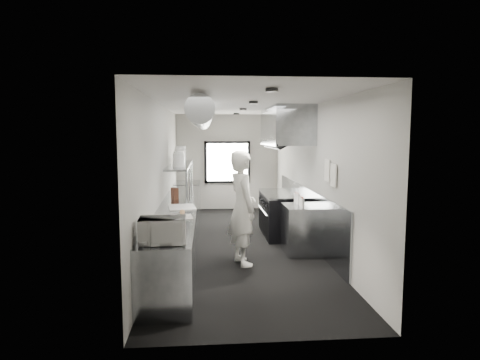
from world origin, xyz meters
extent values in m
cube|color=black|center=(0.00, 0.00, 0.00)|extent=(3.00, 8.00, 0.01)
cube|color=beige|center=(0.00, 0.00, 2.80)|extent=(3.00, 8.00, 0.01)
cube|color=#B1AFA8|center=(0.00, 4.00, 1.40)|extent=(3.00, 0.02, 2.80)
cube|color=#B1AFA8|center=(0.00, -4.00, 1.40)|extent=(3.00, 0.02, 2.80)
cube|color=#B1AFA8|center=(-1.50, 0.00, 1.40)|extent=(0.02, 8.00, 2.80)
cube|color=#B1AFA8|center=(1.50, 0.00, 1.40)|extent=(0.02, 8.00, 2.80)
cube|color=gray|center=(1.48, 0.30, 0.55)|extent=(0.03, 5.50, 1.10)
cylinder|color=#989DA1|center=(-0.70, 0.40, 2.55)|extent=(0.40, 6.40, 0.40)
cube|color=white|center=(0.00, 3.96, 1.40)|extent=(1.20, 0.03, 1.10)
cube|color=black|center=(0.00, 3.98, 1.98)|extent=(1.36, 0.03, 0.08)
cube|color=black|center=(0.00, 3.98, 0.82)|extent=(1.36, 0.03, 0.08)
cube|color=black|center=(-0.64, 3.98, 1.40)|extent=(0.08, 0.03, 1.25)
cube|color=black|center=(0.64, 3.98, 1.40)|extent=(0.08, 0.03, 1.25)
cube|color=gray|center=(1.10, 0.70, 2.40)|extent=(0.80, 2.20, 0.80)
cube|color=gray|center=(0.72, 0.70, 2.01)|extent=(0.05, 2.20, 0.05)
cube|color=black|center=(1.02, 0.70, 2.06)|extent=(0.50, 2.10, 0.28)
cube|color=gray|center=(-1.15, -0.50, 0.45)|extent=(0.70, 6.00, 0.90)
cube|color=gray|center=(-1.20, 1.00, 1.55)|extent=(0.45, 3.00, 0.04)
cylinder|color=gray|center=(-1.00, -0.40, 1.22)|extent=(0.04, 0.04, 0.66)
cylinder|color=gray|center=(-1.00, 1.00, 1.22)|extent=(0.04, 0.04, 0.66)
cylinder|color=gray|center=(-1.00, 2.40, 1.22)|extent=(0.04, 0.04, 0.66)
cube|color=black|center=(1.05, 0.70, 0.45)|extent=(0.85, 1.60, 0.90)
cube|color=gray|center=(1.05, 0.70, 0.92)|extent=(0.85, 1.60, 0.04)
cube|color=gray|center=(0.64, 0.70, 0.45)|extent=(0.03, 1.55, 0.80)
cylinder|color=gray|center=(0.61, 0.70, 0.55)|extent=(0.03, 1.30, 0.03)
cube|color=gray|center=(1.15, -0.70, 0.45)|extent=(0.65, 0.80, 0.90)
cube|color=gray|center=(-1.15, 3.20, 0.45)|extent=(0.70, 1.20, 0.90)
cube|color=white|center=(1.47, -1.20, 1.60)|extent=(0.02, 0.28, 0.38)
cube|color=white|center=(1.47, -1.55, 1.55)|extent=(0.02, 0.28, 0.38)
imported|color=white|center=(-0.02, -1.27, 0.98)|extent=(0.65, 0.81, 1.95)
imported|color=white|center=(-1.16, -3.18, 1.06)|extent=(0.54, 0.43, 0.31)
cylinder|color=#A2AB9E|center=(-1.29, -2.36, 0.95)|extent=(0.19, 0.19, 0.10)
cylinder|color=#A2AB9E|center=(-1.26, -2.50, 0.95)|extent=(0.13, 0.13, 0.09)
cube|color=silver|center=(-1.03, -1.63, 0.91)|extent=(0.40, 0.48, 0.01)
cylinder|color=white|center=(-1.02, -1.49, 0.91)|extent=(0.24, 0.24, 0.02)
sphere|color=#DFAA75|center=(-1.02, -1.49, 0.96)|extent=(0.09, 0.09, 0.09)
cube|color=silver|center=(-1.07, -0.76, 0.91)|extent=(0.55, 0.68, 0.02)
cube|color=brown|center=(-1.27, 0.25, 1.02)|extent=(0.17, 0.24, 0.23)
cylinder|color=white|center=(-1.17, 0.14, 1.71)|extent=(0.31, 0.31, 0.27)
cylinder|color=white|center=(-1.22, 0.82, 1.71)|extent=(0.23, 0.23, 0.29)
cylinder|color=white|center=(-1.21, 1.14, 1.73)|extent=(0.26, 0.26, 0.33)
cylinder|color=white|center=(-1.23, 1.72, 1.76)|extent=(0.29, 0.29, 0.38)
cylinder|color=silver|center=(1.10, -0.96, 0.99)|extent=(0.06, 0.06, 0.18)
cylinder|color=silver|center=(1.12, -0.90, 0.99)|extent=(0.07, 0.07, 0.18)
cylinder|color=silver|center=(1.13, -0.71, 0.99)|extent=(0.08, 0.08, 0.17)
cylinder|color=silver|center=(1.11, -0.56, 1.00)|extent=(0.08, 0.08, 0.20)
cylinder|color=silver|center=(1.10, -0.40, 0.99)|extent=(0.06, 0.06, 0.19)
camera|label=1|loc=(-0.62, -8.15, 2.22)|focal=30.79mm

